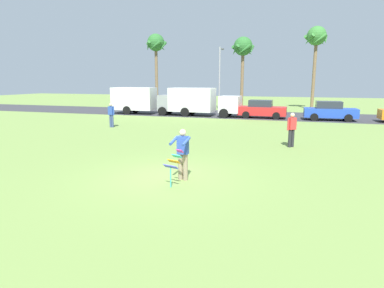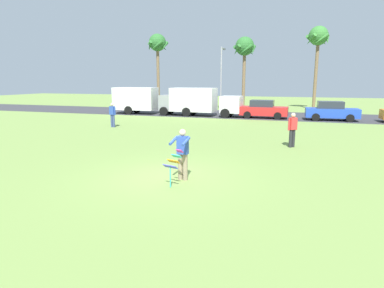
{
  "view_description": "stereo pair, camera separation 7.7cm",
  "coord_description": "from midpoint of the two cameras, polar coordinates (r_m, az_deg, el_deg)",
  "views": [
    {
      "loc": [
        4.12,
        -10.13,
        3.31
      ],
      "look_at": [
        0.61,
        0.89,
        1.05
      ],
      "focal_mm": 30.5,
      "sensor_mm": 36.0,
      "label": 1
    },
    {
      "loc": [
        4.2,
        -10.1,
        3.31
      ],
      "look_at": [
        0.61,
        0.89,
        1.05
      ],
      "focal_mm": 30.5,
      "sensor_mm": 36.0,
      "label": 2
    }
  ],
  "objects": [
    {
      "name": "person_walker_far",
      "position": [
        24.1,
        -14.03,
        5.06
      ],
      "size": [
        0.56,
        0.28,
        1.73
      ],
      "color": "#384772",
      "rests_on": "ground"
    },
    {
      "name": "parked_truck_grey_van",
      "position": [
        33.13,
        -8.84,
        7.63
      ],
      "size": [
        6.77,
        2.29,
        2.62
      ],
      "color": "gray",
      "rests_on": "ground"
    },
    {
      "name": "ground_plane",
      "position": [
        11.43,
        -4.49,
        -5.81
      ],
      "size": [
        120.0,
        120.0,
        0.0
      ],
      "primitive_type": "plane",
      "color": "olive"
    },
    {
      "name": "person_kite_flyer",
      "position": [
        10.85,
        -1.85,
        -1.5
      ],
      "size": [
        0.56,
        0.67,
        1.73
      ],
      "color": "gray",
      "rests_on": "ground"
    },
    {
      "name": "person_walker_near",
      "position": [
        17.05,
        16.92,
        2.56
      ],
      "size": [
        0.44,
        0.42,
        1.73
      ],
      "color": "#26262B",
      "rests_on": "ground"
    },
    {
      "name": "palm_tree_centre_far",
      "position": [
        40.42,
        20.87,
        16.67
      ],
      "size": [
        2.58,
        2.71,
        9.23
      ],
      "color": "brown",
      "rests_on": "ground"
    },
    {
      "name": "palm_tree_left_near",
      "position": [
        42.13,
        -6.39,
        16.69
      ],
      "size": [
        2.58,
        2.71,
        8.95
      ],
      "color": "brown",
      "rests_on": "ground"
    },
    {
      "name": "kite_held",
      "position": [
        10.29,
        -3.42,
        -3.26
      ],
      "size": [
        0.53,
        0.71,
        1.14
      ],
      "color": "#D83399",
      "rests_on": "ground"
    },
    {
      "name": "palm_tree_right_near",
      "position": [
        38.84,
        8.85,
        16.04
      ],
      "size": [
        2.58,
        2.71,
        8.17
      ],
      "color": "brown",
      "rests_on": "ground"
    },
    {
      "name": "parked_car_red",
      "position": [
        29.86,
        12.03,
        5.94
      ],
      "size": [
        4.23,
        1.88,
        1.6
      ],
      "color": "red",
      "rests_on": "ground"
    },
    {
      "name": "parked_car_blue",
      "position": [
        29.83,
        22.89,
        5.31
      ],
      "size": [
        4.26,
        1.95,
        1.6
      ],
      "color": "#2347B7",
      "rests_on": "ground"
    },
    {
      "name": "streetlight_pole",
      "position": [
        38.0,
        4.83,
        12.05
      ],
      "size": [
        0.24,
        1.65,
        7.0
      ],
      "color": "#9E9EA3",
      "rests_on": "ground"
    },
    {
      "name": "road_strip",
      "position": [
        32.44,
        10.27,
        5.03
      ],
      "size": [
        120.0,
        8.0,
        0.01
      ],
      "primitive_type": "cube",
      "color": "#38383D",
      "rests_on": "ground"
    },
    {
      "name": "parked_truck_white_box",
      "position": [
        30.9,
        1.39,
        7.52
      ],
      "size": [
        6.76,
        2.27,
        2.62
      ],
      "color": "silver",
      "rests_on": "ground"
    }
  ]
}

